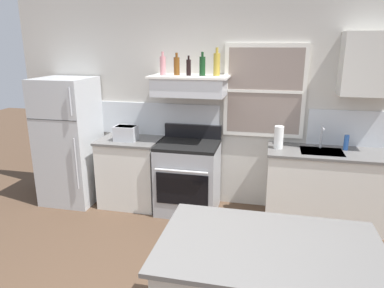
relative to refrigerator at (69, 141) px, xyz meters
The scene contains 16 objects.
back_wall 2.03m from the refrigerator, 11.29° to the left, with size 5.40×0.11×2.70m.
refrigerator is the anchor object (origin of this frame).
counter_left_of_stove 0.94m from the refrigerator, ahead, with size 0.79×0.63×0.91m.
toaster 0.85m from the refrigerator, ahead, with size 0.30×0.20×0.19m.
stove_range 1.69m from the refrigerator, ahead, with size 0.76×0.69×1.09m.
range_hood_shelf 1.83m from the refrigerator, ahead, with size 0.96×0.52×0.24m.
bottle_rose_pink 1.67m from the refrigerator, ahead, with size 0.07×0.07×0.28m.
bottle_amber_wine 1.80m from the refrigerator, ahead, with size 0.07×0.07×0.27m.
bottle_balsamic_dark 1.92m from the refrigerator, ahead, with size 0.06×0.06×0.24m.
bottle_dark_green_wine 2.08m from the refrigerator, ahead, with size 0.07×0.07×0.28m.
bottle_champagne_gold_foil 2.24m from the refrigerator, ahead, with size 0.08×0.08×0.33m.
counter_right_with_sink 3.37m from the refrigerator, ahead, with size 1.43×0.63×0.91m.
sink_faucet 3.26m from the refrigerator, ahead, with size 0.03×0.17×0.28m.
paper_towel_roll 2.76m from the refrigerator, ahead, with size 0.11×0.11×0.27m, color white.
dish_soap_bottle 3.54m from the refrigerator, ahead, with size 0.06×0.06×0.18m, color blue.
upper_cabinet_right 3.85m from the refrigerator, ahead, with size 0.64×0.32×0.70m.
Camera 1 is at (0.73, -2.29, 2.12)m, focal length 33.04 mm.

